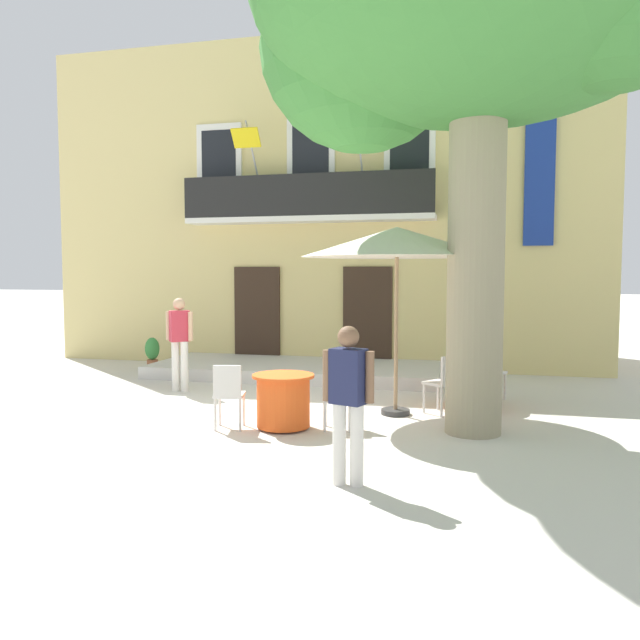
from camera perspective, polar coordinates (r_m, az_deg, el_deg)
ground_plane at (r=9.95m, az=-7.54°, el=-8.34°), size 120.00×120.00×0.00m
building_facade at (r=16.51m, az=1.02°, el=9.76°), size 13.00×5.09×7.50m
entrance_step_platform at (r=13.47m, az=-2.11°, el=-4.45°), size 6.01×2.47×0.25m
cafe_table_near_tree at (r=8.92m, az=-3.30°, el=-7.21°), size 0.86×0.86×0.76m
cafe_chair_near_tree_0 at (r=8.93m, az=1.57°, el=-6.30°), size 0.47×0.47×0.91m
cafe_chair_near_tree_1 at (r=8.91m, az=-8.19°, el=-6.36°), size 0.48×0.48×0.91m
cafe_table_middle at (r=10.61m, az=13.19°, el=-5.47°), size 0.86×0.86×0.76m
cafe_chair_middle_0 at (r=11.28m, az=14.75°, el=-4.22°), size 0.54×0.54×0.91m
cafe_chair_middle_1 at (r=9.95m, az=11.03°, el=-5.28°), size 0.56×0.56×0.91m
cafe_umbrella at (r=9.69m, az=6.90°, el=6.87°), size 2.90×2.90×2.85m
ground_planter_left at (r=14.72m, az=-14.78°, el=-2.79°), size 0.32×0.32×0.72m
pedestrian_near_entrance at (r=11.85m, az=-12.45°, el=-1.64°), size 0.53×0.39×1.71m
pedestrian_mid_plaza at (r=6.48m, az=2.54°, el=-6.81°), size 0.53×0.32×1.63m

